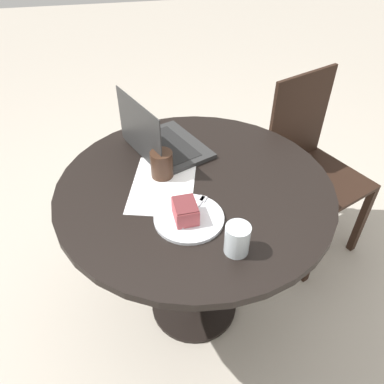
% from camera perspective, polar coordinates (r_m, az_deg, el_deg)
% --- Properties ---
extents(ground_plane, '(12.00, 12.00, 0.00)m').
position_cam_1_polar(ground_plane, '(1.95, 0.30, -16.74)').
color(ground_plane, '#B7AD9E').
extents(dining_table, '(1.02, 1.02, 0.77)m').
position_cam_1_polar(dining_table, '(1.47, 0.39, -3.37)').
color(dining_table, black).
rests_on(dining_table, ground_plane).
extents(chair, '(0.55, 0.55, 0.95)m').
position_cam_1_polar(chair, '(2.02, 17.44, 3.57)').
color(chair, black).
rests_on(chair, ground_plane).
extents(paper_document, '(0.38, 0.30, 0.00)m').
position_cam_1_polar(paper_document, '(1.37, -4.43, 1.06)').
color(paper_document, white).
rests_on(paper_document, dining_table).
extents(plate, '(0.23, 0.23, 0.01)m').
position_cam_1_polar(plate, '(1.23, -0.47, -3.99)').
color(plate, silver).
rests_on(plate, dining_table).
extents(cake_slice, '(0.10, 0.08, 0.06)m').
position_cam_1_polar(cake_slice, '(1.20, -1.02, -2.89)').
color(cake_slice, '#B74C51').
rests_on(cake_slice, plate).
extents(fork, '(0.15, 0.12, 0.00)m').
position_cam_1_polar(fork, '(1.25, 0.59, -2.47)').
color(fork, silver).
rests_on(fork, plate).
extents(coffee_glass, '(0.08, 0.08, 0.11)m').
position_cam_1_polar(coffee_glass, '(1.38, -4.62, 4.19)').
color(coffee_glass, '#3D2619').
rests_on(coffee_glass, dining_table).
extents(water_glass, '(0.08, 0.08, 0.10)m').
position_cam_1_polar(water_glass, '(1.11, 6.90, -7.14)').
color(water_glass, silver).
rests_on(water_glass, dining_table).
extents(laptop, '(0.40, 0.36, 0.25)m').
position_cam_1_polar(laptop, '(1.52, -4.64, 7.54)').
color(laptop, '#2D2D2D').
rests_on(laptop, dining_table).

